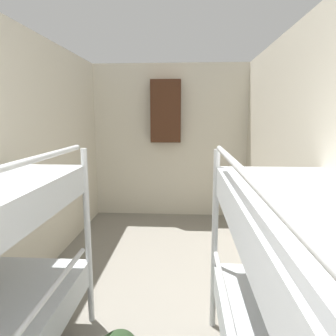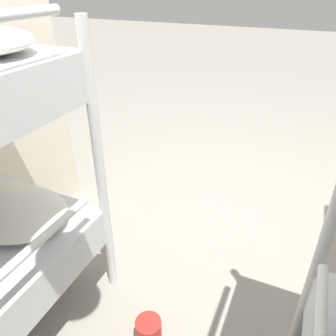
% 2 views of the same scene
% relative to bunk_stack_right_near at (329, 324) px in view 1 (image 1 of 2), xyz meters
% --- Properties ---
extents(wall_right, '(0.06, 5.04, 2.30)m').
position_rel_bunk_stack_right_near_xyz_m(wall_right, '(0.38, 1.03, 0.39)').
color(wall_right, beige).
rests_on(wall_right, ground_plane).
extents(wall_back, '(2.43, 0.06, 2.30)m').
position_rel_bunk_stack_right_near_xyz_m(wall_back, '(-0.80, 3.52, 0.39)').
color(wall_back, beige).
rests_on(wall_back, ground_plane).
extents(bunk_stack_right_near, '(0.72, 1.86, 1.35)m').
position_rel_bunk_stack_right_near_xyz_m(bunk_stack_right_near, '(0.00, 0.00, 0.00)').
color(bunk_stack_right_near, silver).
rests_on(bunk_stack_right_near, ground_plane).
extents(hanging_coat, '(0.44, 0.12, 0.90)m').
position_rel_bunk_stack_right_near_xyz_m(hanging_coat, '(-0.86, 3.37, 0.85)').
color(hanging_coat, '#472819').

